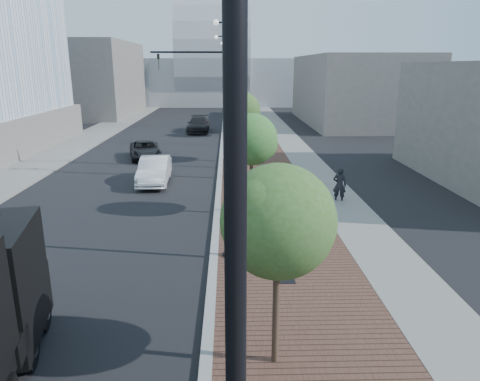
{
  "coord_description": "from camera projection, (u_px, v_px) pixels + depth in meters",
  "views": [
    {
      "loc": [
        0.56,
        -4.91,
        6.72
      ],
      "look_at": [
        1.0,
        12.0,
        2.0
      ],
      "focal_mm": 33.35,
      "sensor_mm": 36.0,
      "label": 1
    }
  ],
  "objects": [
    {
      "name": "streetlight_1",
      "position": [
        226.0,
        140.0,
        14.99
      ],
      "size": [
        1.44,
        0.56,
        9.21
      ],
      "color": "black",
      "rests_on": "ground"
    },
    {
      "name": "tree_0",
      "position": [
        280.0,
        221.0,
        9.48
      ],
      "size": [
        2.52,
        2.49,
        4.8
      ],
      "color": "#382619",
      "rests_on": "ground"
    },
    {
      "name": "tree_2",
      "position": [
        244.0,
        110.0,
        31.58
      ],
      "size": [
        2.5,
        2.48,
        4.96
      ],
      "color": "#382619",
      "rests_on": "ground"
    },
    {
      "name": "streetlight_4",
      "position": [
        228.0,
        84.0,
        49.53
      ],
      "size": [
        1.72,
        0.56,
        9.28
      ],
      "color": "black",
      "rests_on": "ground"
    },
    {
      "name": "tree_3",
      "position": [
        239.0,
        102.0,
        43.23
      ],
      "size": [
        2.64,
        2.64,
        4.68
      ],
      "color": "#382619",
      "rests_on": "ground"
    },
    {
      "name": "dark_car_mid",
      "position": [
        145.0,
        150.0,
        33.53
      ],
      "size": [
        3.21,
        5.05,
        1.3
      ],
      "primitive_type": "imported",
      "rotation": [
        0.0,
        0.0,
        0.24
      ],
      "color": "black",
      "rests_on": "ground"
    },
    {
      "name": "commercial_block_ne",
      "position": [
        355.0,
        90.0,
        53.99
      ],
      "size": [
        12.0,
        22.0,
        8.0
      ],
      "primitive_type": "cube",
      "color": "#67625D",
      "rests_on": "ground"
    },
    {
      "name": "traffic_mast",
      "position": [
        215.0,
        94.0,
        29.24
      ],
      "size": [
        5.09,
        0.2,
        8.0
      ],
      "color": "black",
      "rests_on": "ground"
    },
    {
      "name": "streetlight_0",
      "position": [
        236.0,
        332.0,
        3.31
      ],
      "size": [
        1.72,
        0.56,
        9.28
      ],
      "color": "black",
      "rests_on": "ground"
    },
    {
      "name": "tree_1",
      "position": [
        253.0,
        140.0,
        20.07
      ],
      "size": [
        2.4,
        2.36,
        4.73
      ],
      "color": "#382619",
      "rests_on": "ground"
    },
    {
      "name": "curb",
      "position": [
        223.0,
        135.0,
        45.01
      ],
      "size": [
        0.3,
        140.0,
        0.14
      ],
      "primitive_type": "cube",
      "color": "gray",
      "rests_on": "ground"
    },
    {
      "name": "sidewalk",
      "position": [
        257.0,
        134.0,
        45.1
      ],
      "size": [
        7.0,
        140.0,
        0.12
      ],
      "primitive_type": "cube",
      "color": "#4C2D23",
      "rests_on": "ground"
    },
    {
      "name": "dark_car_far",
      "position": [
        198.0,
        124.0,
        47.03
      ],
      "size": [
        2.23,
        5.47,
        1.59
      ],
      "primitive_type": "imported",
      "rotation": [
        0.0,
        0.0,
        -0.0
      ],
      "color": "black",
      "rests_on": "ground"
    },
    {
      "name": "white_sedan",
      "position": [
        154.0,
        170.0,
        26.4
      ],
      "size": [
        1.83,
        4.78,
        1.55
      ],
      "primitive_type": "imported",
      "rotation": [
        0.0,
        0.0,
        0.04
      ],
      "color": "silver",
      "rests_on": "ground"
    },
    {
      "name": "concrete_strip",
      "position": [
        284.0,
        134.0,
        45.17
      ],
      "size": [
        2.4,
        140.0,
        0.13
      ],
      "primitive_type": "cube",
      "color": "slate",
      "rests_on": "ground"
    },
    {
      "name": "pedestrian",
      "position": [
        339.0,
        185.0,
        22.53
      ],
      "size": [
        0.79,
        0.66,
        1.85
      ],
      "primitive_type": "imported",
      "rotation": [
        0.0,
        0.0,
        2.77
      ],
      "color": "black",
      "rests_on": "ground"
    },
    {
      "name": "utility_cover_1",
      "position": [
        287.0,
        280.0,
        14.25
      ],
      "size": [
        0.5,
        0.5,
        0.02
      ],
      "primitive_type": "cube",
      "color": "black",
      "rests_on": "sidewalk"
    },
    {
      "name": "streetlight_2",
      "position": [
        229.0,
        100.0,
        26.42
      ],
      "size": [
        1.72,
        0.56,
        9.28
      ],
      "color": "black",
      "rests_on": "ground"
    },
    {
      "name": "convention_center",
      "position": [
        215.0,
        70.0,
        86.69
      ],
      "size": [
        50.0,
        30.0,
        50.0
      ],
      "color": "#A0A4A9",
      "rests_on": "ground"
    },
    {
      "name": "west_sidewalk",
      "position": [
        93.0,
        135.0,
        44.69
      ],
      "size": [
        4.0,
        140.0,
        0.12
      ],
      "primitive_type": "cube",
      "color": "slate",
      "rests_on": "ground"
    },
    {
      "name": "commercial_block_nw",
      "position": [
        81.0,
        79.0,
        62.44
      ],
      "size": [
        14.0,
        20.0,
        10.0
      ],
      "primitive_type": "cube",
      "color": "#635E59",
      "rests_on": "ground"
    },
    {
      "name": "utility_cover_2",
      "position": [
        262.0,
        189.0,
        24.84
      ],
      "size": [
        0.5,
        0.5,
        0.02
      ],
      "primitive_type": "cube",
      "color": "black",
      "rests_on": "sidewalk"
    },
    {
      "name": "streetlight_3",
      "position": [
        227.0,
        95.0,
        38.1
      ],
      "size": [
        1.44,
        0.56,
        9.21
      ],
      "color": "black",
      "rests_on": "ground"
    }
  ]
}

